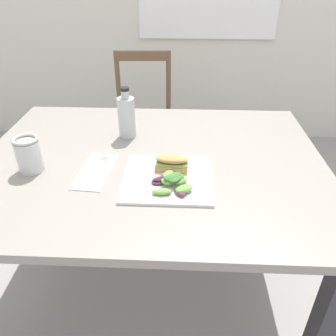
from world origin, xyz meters
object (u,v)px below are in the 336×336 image
Objects in this scene: plate_lunch at (167,178)px; mason_jar_iced_tea at (29,156)px; sandwich_half_front at (172,163)px; chair_wooden_far at (143,120)px; fork_on_napkin at (97,167)px; bottle_cold_brew at (127,119)px; dining_table at (152,185)px.

mason_jar_iced_tea is (-0.48, 0.04, 0.05)m from plate_lunch.
plate_lunch is at bearing -105.89° from sandwich_half_front.
chair_wooden_far reaches higher than fork_on_napkin.
bottle_cold_brew is at bearing 75.23° from fork_on_napkin.
dining_table is at bearing 23.11° from fork_on_napkin.
fork_on_napkin is 0.89× the size of bottle_cold_brew.
mason_jar_iced_tea is (-0.49, -0.01, 0.02)m from sandwich_half_front.
plate_lunch is 1.58× the size of fork_on_napkin.
bottle_cold_brew reaches higher than chair_wooden_far.
chair_wooden_far is at bearing 76.91° from mason_jar_iced_tea.
sandwich_half_front is (0.23, -1.10, 0.33)m from chair_wooden_far.
fork_on_napkin is (-0.26, 0.01, -0.03)m from sandwich_half_front.
mason_jar_iced_tea is at bearing -179.17° from sandwich_half_front.
mason_jar_iced_tea is (-0.26, -1.11, 0.35)m from chair_wooden_far.
dining_table is 1.04m from chair_wooden_far.
sandwich_half_front is at bearing 74.11° from plate_lunch.
dining_table is 4.34× the size of plate_lunch.
chair_wooden_far is (-0.15, 1.01, -0.18)m from dining_table.
sandwich_half_front is at bearing -54.49° from bottle_cold_brew.
fork_on_napkin is 1.49× the size of mason_jar_iced_tea.
plate_lunch is at bearing -63.27° from dining_table.
mason_jar_iced_tea is (-0.41, -0.10, 0.17)m from dining_table.
bottle_cold_brew is at bearing 119.73° from plate_lunch.
bottle_cold_brew is (-0.11, 0.18, 0.19)m from dining_table.
sandwich_half_front is 0.26m from fork_on_napkin.
chair_wooden_far is 1.13m from fork_on_napkin.
chair_wooden_far is at bearing 92.61° from bottle_cold_brew.
mason_jar_iced_tea reaches higher than sandwich_half_front.
dining_table is 0.45m from mason_jar_iced_tea.
bottle_cold_brew reaches higher than mason_jar_iced_tea.
bottle_cold_brew is (0.04, -0.83, 0.37)m from chair_wooden_far.
mason_jar_iced_tea reaches higher than fork_on_napkin.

